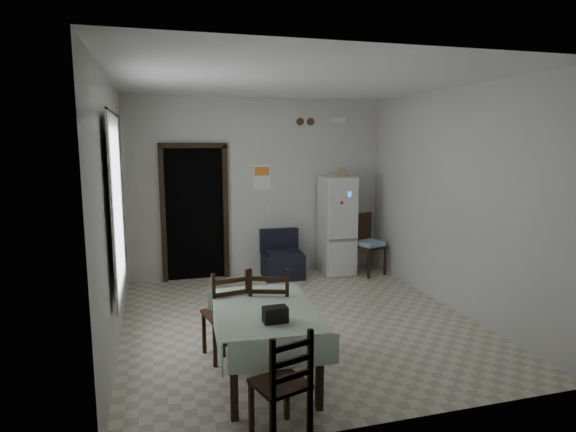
{
  "coord_description": "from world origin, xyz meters",
  "views": [
    {
      "loc": [
        -1.68,
        -5.43,
        2.24
      ],
      "look_at": [
        0.0,
        0.5,
        1.25
      ],
      "focal_mm": 30.0,
      "sensor_mm": 36.0,
      "label": 1
    }
  ],
  "objects_px": {
    "dining_table": "(265,344)",
    "dining_chair_far_right": "(270,311)",
    "fridge": "(337,225)",
    "dining_chair_far_left": "(225,312)",
    "corner_chair": "(369,245)",
    "navy_seat": "(283,254)",
    "dining_chair_near_head": "(280,382)"
  },
  "relations": [
    {
      "from": "corner_chair",
      "to": "dining_chair_near_head",
      "type": "distance_m",
      "value": 4.65
    },
    {
      "from": "corner_chair",
      "to": "dining_chair_far_left",
      "type": "bearing_deg",
      "value": -159.05
    },
    {
      "from": "dining_chair_far_left",
      "to": "dining_chair_far_right",
      "type": "bearing_deg",
      "value": 153.48
    },
    {
      "from": "dining_chair_far_left",
      "to": "dining_chair_near_head",
      "type": "relative_size",
      "value": 1.09
    },
    {
      "from": "dining_chair_far_right",
      "to": "dining_chair_near_head",
      "type": "distance_m",
      "value": 1.38
    },
    {
      "from": "dining_table",
      "to": "dining_chair_far_right",
      "type": "bearing_deg",
      "value": 74.51
    },
    {
      "from": "fridge",
      "to": "dining_table",
      "type": "height_order",
      "value": "fridge"
    },
    {
      "from": "fridge",
      "to": "dining_chair_near_head",
      "type": "relative_size",
      "value": 1.86
    },
    {
      "from": "fridge",
      "to": "navy_seat",
      "type": "relative_size",
      "value": 2.12
    },
    {
      "from": "dining_table",
      "to": "dining_chair_far_left",
      "type": "xyz_separation_m",
      "value": [
        -0.28,
        0.6,
        0.12
      ]
    },
    {
      "from": "dining_chair_far_left",
      "to": "dining_chair_far_right",
      "type": "distance_m",
      "value": 0.47
    },
    {
      "from": "dining_table",
      "to": "dining_chair_far_left",
      "type": "bearing_deg",
      "value": 118.53
    },
    {
      "from": "dining_chair_far_left",
      "to": "dining_chair_near_head",
      "type": "bearing_deg",
      "value": 85.91
    },
    {
      "from": "fridge",
      "to": "dining_chair_near_head",
      "type": "bearing_deg",
      "value": -116.29
    },
    {
      "from": "navy_seat",
      "to": "dining_chair_far_right",
      "type": "xyz_separation_m",
      "value": [
        -0.88,
        -2.76,
        0.11
      ]
    },
    {
      "from": "fridge",
      "to": "dining_table",
      "type": "distance_m",
      "value": 3.83
    },
    {
      "from": "dining_chair_far_left",
      "to": "dining_chair_far_right",
      "type": "height_order",
      "value": "dining_chair_far_right"
    },
    {
      "from": "dining_chair_far_left",
      "to": "fridge",
      "type": "bearing_deg",
      "value": -142.33
    },
    {
      "from": "dining_chair_far_left",
      "to": "navy_seat",
      "type": "bearing_deg",
      "value": -128.35
    },
    {
      "from": "fridge",
      "to": "dining_chair_far_right",
      "type": "distance_m",
      "value": 3.32
    },
    {
      "from": "fridge",
      "to": "dining_chair_far_right",
      "type": "height_order",
      "value": "fridge"
    },
    {
      "from": "fridge",
      "to": "corner_chair",
      "type": "height_order",
      "value": "fridge"
    },
    {
      "from": "navy_seat",
      "to": "dining_chair_near_head",
      "type": "xyz_separation_m",
      "value": [
        -1.14,
        -4.11,
        0.05
      ]
    },
    {
      "from": "navy_seat",
      "to": "corner_chair",
      "type": "relative_size",
      "value": 0.76
    },
    {
      "from": "corner_chair",
      "to": "dining_chair_near_head",
      "type": "bearing_deg",
      "value": -143.58
    },
    {
      "from": "corner_chair",
      "to": "dining_chair_far_left",
      "type": "relative_size",
      "value": 1.05
    },
    {
      "from": "dining_table",
      "to": "dining_chair_near_head",
      "type": "height_order",
      "value": "dining_chair_near_head"
    },
    {
      "from": "dining_chair_far_right",
      "to": "fridge",
      "type": "bearing_deg",
      "value": -105.66
    },
    {
      "from": "dining_chair_far_right",
      "to": "dining_chair_near_head",
      "type": "bearing_deg",
      "value": 97.14
    },
    {
      "from": "navy_seat",
      "to": "dining_chair_far_left",
      "type": "bearing_deg",
      "value": -114.04
    },
    {
      "from": "fridge",
      "to": "dining_chair_far_left",
      "type": "height_order",
      "value": "fridge"
    },
    {
      "from": "dining_chair_near_head",
      "to": "corner_chair",
      "type": "bearing_deg",
      "value": -140.34
    }
  ]
}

